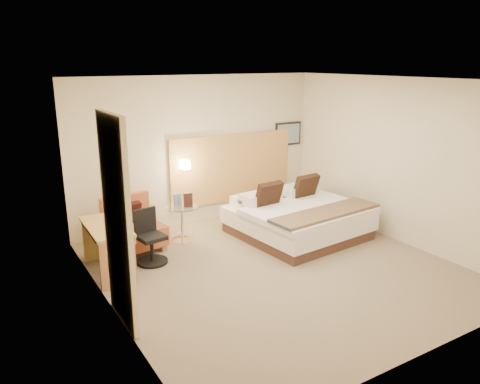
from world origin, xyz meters
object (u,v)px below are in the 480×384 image
lounge_chair (133,229)px  desk_chair (150,241)px  side_table (182,222)px  bed (297,218)px  desk (108,235)px

lounge_chair → desk_chair: size_ratio=1.14×
lounge_chair → desk_chair: (0.06, -0.61, -0.01)m
side_table → bed: bearing=-23.2°
lounge_chair → desk_chair: lounge_chair is taller
lounge_chair → side_table: (0.83, -0.06, -0.01)m
lounge_chair → desk: lounge_chair is taller
lounge_chair → desk_chair: bearing=-84.6°
desk_chair → lounge_chair: bearing=95.4°
side_table → desk_chair: bearing=-144.4°
side_table → desk: 1.51m
bed → side_table: size_ratio=3.30×
bed → side_table: 1.98m
desk → desk_chair: desk_chair is taller
bed → desk_chair: bed is taller
lounge_chair → side_table: bearing=-4.0°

